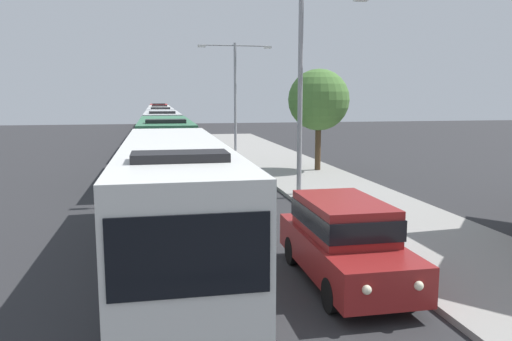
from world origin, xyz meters
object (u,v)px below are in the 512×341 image
at_px(bus_lead, 175,196).
at_px(streetlamp_mid, 300,72).
at_px(bus_rear, 160,117).
at_px(streetlamp_far, 235,85).
at_px(bus_fourth_in_line, 161,122).
at_px(bus_second_in_line, 165,147).
at_px(white_suv, 344,238).
at_px(bus_tail_end, 159,114).
at_px(roadside_tree, 319,100).
at_px(bus_middle, 162,130).

distance_m(bus_lead, streetlamp_mid, 9.69).
xyz_separation_m(bus_rear, streetlamp_far, (5.40, -25.44, 3.32)).
bearing_deg(bus_lead, bus_fourth_in_line, 90.00).
bearing_deg(bus_rear, streetlamp_far, -78.02).
height_order(bus_second_in_line, white_suv, bus_second_in_line).
xyz_separation_m(bus_second_in_line, bus_tail_end, (0.00, 49.93, 0.00)).
bearing_deg(streetlamp_far, bus_second_in_line, -114.97).
relative_size(bus_lead, roadside_tree, 2.14).
bearing_deg(roadside_tree, bus_second_in_line, -173.84).
height_order(bus_rear, streetlamp_mid, streetlamp_mid).
bearing_deg(streetlamp_mid, bus_middle, 106.64).
xyz_separation_m(bus_middle, streetlamp_far, (5.40, -0.84, 3.32)).
bearing_deg(bus_tail_end, roadside_tree, -80.33).
bearing_deg(bus_rear, bus_middle, -90.00).
distance_m(bus_second_in_line, bus_tail_end, 49.93).
bearing_deg(bus_second_in_line, streetlamp_far, 65.03).
bearing_deg(white_suv, streetlamp_far, 86.37).
bearing_deg(streetlamp_mid, bus_fourth_in_line, 100.12).
distance_m(bus_lead, white_suv, 4.41).
relative_size(bus_fourth_in_line, streetlamp_mid, 1.29).
bearing_deg(streetlamp_mid, bus_lead, -126.68).
relative_size(bus_tail_end, streetlamp_mid, 1.44).
bearing_deg(bus_fourth_in_line, bus_rear, 90.00).
bearing_deg(bus_tail_end, bus_lead, -90.00).
height_order(bus_middle, white_suv, bus_middle).
bearing_deg(roadside_tree, bus_lead, -121.25).
distance_m(bus_middle, roadside_tree, 14.43).
bearing_deg(streetlamp_far, bus_fourth_in_line, 112.49).
xyz_separation_m(bus_second_in_line, streetlamp_far, (5.40, 11.59, 3.32)).
bearing_deg(white_suv, bus_middle, 97.63).
bearing_deg(bus_tail_end, streetlamp_far, -81.99).
bearing_deg(bus_middle, streetlamp_mid, -73.36).
bearing_deg(roadside_tree, bus_fourth_in_line, 109.40).
bearing_deg(bus_middle, white_suv, -82.37).
bearing_deg(streetlamp_far, roadside_tree, -74.54).
bearing_deg(roadside_tree, bus_rear, 103.02).
relative_size(bus_lead, white_suv, 2.46).
bearing_deg(bus_lead, streetlamp_mid, 53.32).
relative_size(bus_middle, streetlamp_mid, 1.38).
bearing_deg(white_suv, bus_second_in_line, 103.69).
height_order(bus_second_in_line, roadside_tree, roadside_tree).
bearing_deg(bus_middle, bus_tail_end, 90.00).
bearing_deg(bus_lead, bus_second_in_line, 90.00).
distance_m(bus_fourth_in_line, bus_tail_end, 25.30).
height_order(white_suv, streetlamp_mid, streetlamp_mid).
relative_size(bus_fourth_in_line, bus_tail_end, 0.90).
height_order(bus_middle, streetlamp_far, streetlamp_far).
distance_m(bus_middle, bus_tail_end, 37.49).
height_order(white_suv, streetlamp_far, streetlamp_far).
bearing_deg(bus_fourth_in_line, roadside_tree, -70.60).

